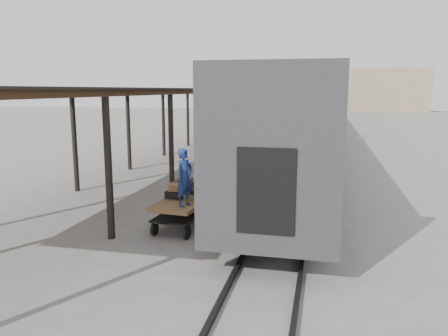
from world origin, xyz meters
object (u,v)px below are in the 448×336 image
at_px(baggage_cart, 184,207).
at_px(pedestrian, 233,135).
at_px(porter, 185,177).
at_px(luggage_tug, 236,138).

bearing_deg(baggage_cart, pedestrian, 102.57).
bearing_deg(porter, baggage_cart, 43.11).
xyz_separation_m(porter, pedestrian, (-2.56, 19.06, -0.77)).
bearing_deg(pedestrian, baggage_cart, 111.13).
xyz_separation_m(luggage_tug, porter, (2.40, -19.32, 0.99)).
height_order(baggage_cart, luggage_tug, luggage_tug).
height_order(baggage_cart, pedestrian, pedestrian).
bearing_deg(luggage_tug, baggage_cart, -89.06).
bearing_deg(porter, luggage_tug, 29.15).
relative_size(baggage_cart, pedestrian, 1.38).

